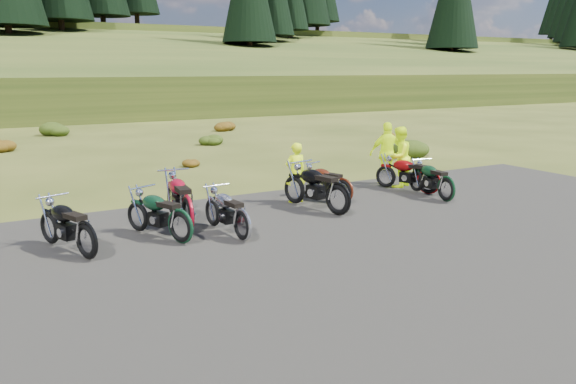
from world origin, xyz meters
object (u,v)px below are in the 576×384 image
motorcycle_0 (88,261)px  person_middle (296,174)px  motorcycle_7 (446,203)px  motorcycle_3 (243,242)px

motorcycle_0 → person_middle: 6.09m
motorcycle_7 → person_middle: bearing=66.7°
motorcycle_0 → person_middle: (5.67, 2.08, 0.79)m
person_middle → motorcycle_7: bearing=154.7°
motorcycle_7 → person_middle: size_ratio=1.23×
motorcycle_0 → motorcycle_3: motorcycle_0 is taller
motorcycle_7 → person_middle: 4.10m
motorcycle_3 → motorcycle_7: same height
motorcycle_3 → motorcycle_7: (6.22, 0.54, 0.00)m
motorcycle_7 → person_middle: (-3.53, 1.92, 0.79)m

